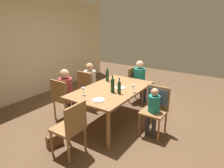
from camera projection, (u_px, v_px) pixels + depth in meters
The scene contains 20 objects.
ground_plane at pixel (112, 121), 4.38m from camera, with size 10.00×10.00×0.00m, color brown.
rear_room_partition at pixel (27, 49), 5.39m from camera, with size 6.40×0.12×2.70m, color beige.
dining_table at pixel (112, 92), 4.16m from camera, with size 1.84×1.11×0.75m.
chair_right_end at pixel (136, 82), 5.29m from camera, with size 0.44×0.44×0.92m.
chair_far_left at pixel (63, 97), 4.30m from camera, with size 0.44×0.44×0.92m.
chair_far_right at pixel (88, 86), 4.95m from camera, with size 0.44×0.44×0.92m.
chair_near at pixel (156, 103), 3.80m from camera, with size 0.46×0.44×0.92m.
chair_left_end at pixel (71, 126), 3.13m from camera, with size 0.44×0.44×0.92m.
person_woman_host at pixel (140, 79), 5.19m from camera, with size 0.30×0.34×1.12m.
person_man_bearded at pixel (67, 90), 4.35m from camera, with size 0.35×0.30×1.12m.
person_man_guest at pixel (91, 81), 5.01m from camera, with size 0.34×0.29×1.11m.
person_child_small at pixel (153, 108), 3.69m from camera, with size 0.25×0.22×0.94m.
wine_bottle_tall_green at pixel (107, 75), 4.60m from camera, with size 0.07×0.07×0.32m.
wine_bottle_dark_red at pixel (119, 87), 3.83m from camera, with size 0.07×0.07×0.31m.
wine_bottle_short_olive at pixel (113, 85), 3.90m from camera, with size 0.08×0.08×0.34m.
wine_glass_near_left at pixel (83, 90), 3.76m from camera, with size 0.07×0.07×0.15m.
wine_glass_centre at pixel (133, 87), 3.92m from camera, with size 0.07×0.07×0.15m.
dinner_plate_host at pixel (99, 100), 3.54m from camera, with size 0.22×0.22×0.01m, color white.
dinner_plate_guest_left at pixel (120, 88), 4.17m from camera, with size 0.23×0.23×0.01m, color white.
handbag at pixel (55, 140), 3.49m from camera, with size 0.28×0.12×0.22m, color brown.
Camera 1 is at (-3.26, -2.14, 2.14)m, focal length 31.97 mm.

